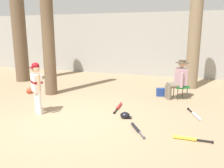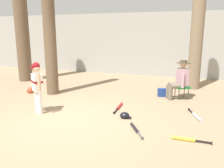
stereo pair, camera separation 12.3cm
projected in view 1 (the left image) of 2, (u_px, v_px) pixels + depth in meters
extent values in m
plane|color=#937A5B|center=(70.00, 120.00, 5.44)|extent=(60.00, 60.00, 0.00)
cube|color=#9E9E99|center=(134.00, 44.00, 11.10)|extent=(18.00, 0.36, 2.92)
cylinder|color=brown|center=(46.00, 2.00, 7.10)|extent=(0.39, 0.39, 5.85)
cone|color=brown|center=(52.00, 94.00, 7.74)|extent=(0.56, 0.56, 0.23)
cylinder|color=#7F6B51|center=(195.00, 26.00, 8.10)|extent=(0.44, 0.44, 4.44)
cone|color=#7F6B51|center=(190.00, 88.00, 8.59)|extent=(0.75, 0.75, 0.27)
cylinder|color=white|center=(39.00, 103.00, 5.74)|extent=(0.12, 0.12, 0.58)
cylinder|color=white|center=(37.00, 102.00, 5.88)|extent=(0.12, 0.12, 0.58)
cube|color=white|center=(37.00, 83.00, 5.70)|extent=(0.36, 0.34, 0.44)
cube|color=maroon|center=(37.00, 82.00, 5.69)|extent=(0.37, 0.35, 0.05)
sphere|color=tan|center=(36.00, 69.00, 5.62)|extent=(0.20, 0.20, 0.20)
sphere|color=maroon|center=(35.00, 66.00, 5.61)|extent=(0.19, 0.19, 0.19)
cube|color=maroon|center=(32.00, 68.00, 5.56)|extent=(0.17, 0.16, 0.02)
cylinder|color=tan|center=(39.00, 83.00, 5.49)|extent=(0.11, 0.11, 0.42)
cylinder|color=tan|center=(33.00, 85.00, 5.86)|extent=(0.11, 0.11, 0.40)
ellipsoid|color=#AD472D|center=(31.00, 91.00, 5.88)|extent=(0.23, 0.25, 0.18)
cube|color=#196B2D|center=(181.00, 86.00, 7.14)|extent=(0.54, 0.54, 0.06)
cylinder|color=#333338|center=(178.00, 94.00, 7.01)|extent=(0.02, 0.02, 0.38)
cylinder|color=#333338|center=(174.00, 91.00, 7.30)|extent=(0.02, 0.02, 0.38)
cylinder|color=#333338|center=(187.00, 93.00, 7.05)|extent=(0.02, 0.02, 0.38)
cylinder|color=#333338|center=(183.00, 91.00, 7.34)|extent=(0.02, 0.02, 0.38)
cylinder|color=#6B6051|center=(169.00, 93.00, 7.02)|extent=(0.13, 0.13, 0.43)
cylinder|color=#6B6051|center=(167.00, 91.00, 7.22)|extent=(0.13, 0.13, 0.43)
cylinder|color=#6B6051|center=(176.00, 86.00, 7.00)|extent=(0.42, 0.31, 0.15)
cylinder|color=#6B6051|center=(173.00, 84.00, 7.20)|extent=(0.42, 0.31, 0.15)
cube|color=#B28C99|center=(181.00, 77.00, 7.07)|extent=(0.38, 0.43, 0.52)
cylinder|color=#B28C99|center=(182.00, 80.00, 6.86)|extent=(0.12, 0.12, 0.46)
cylinder|color=#B28C99|center=(176.00, 77.00, 7.28)|extent=(0.12, 0.12, 0.46)
sphere|color=tan|center=(182.00, 64.00, 6.98)|extent=(0.22, 0.22, 0.22)
cylinder|color=#4C4233|center=(182.00, 63.00, 6.98)|extent=(0.40, 0.40, 0.02)
cylinder|color=#4C4233|center=(182.00, 61.00, 6.97)|extent=(0.20, 0.20, 0.09)
cube|color=navy|center=(162.00, 92.00, 7.45)|extent=(0.38, 0.27, 0.26)
cylinder|color=brown|center=(17.00, 9.00, 9.21)|extent=(0.55, 0.55, 5.87)
cone|color=brown|center=(23.00, 81.00, 9.85)|extent=(0.83, 0.83, 0.33)
cylinder|color=yellow|center=(185.00, 138.00, 4.43)|extent=(0.43, 0.07, 0.07)
cylinder|color=black|center=(205.00, 141.00, 4.31)|extent=(0.29, 0.03, 0.03)
cylinder|color=black|center=(213.00, 142.00, 4.27)|extent=(0.02, 0.06, 0.06)
cylinder|color=red|center=(119.00, 106.00, 6.36)|extent=(0.10, 0.49, 0.07)
cylinder|color=black|center=(116.00, 111.00, 5.97)|extent=(0.05, 0.33, 0.03)
cylinder|color=black|center=(114.00, 113.00, 5.82)|extent=(0.06, 0.02, 0.06)
cylinder|color=#B7BCC6|center=(197.00, 116.00, 5.58)|extent=(0.23, 0.47, 0.07)
cylinder|color=black|center=(190.00, 111.00, 5.97)|extent=(0.15, 0.31, 0.03)
cylinder|color=black|center=(188.00, 109.00, 6.12)|extent=(0.06, 0.03, 0.06)
cylinder|color=black|center=(135.00, 127.00, 4.92)|extent=(0.29, 0.40, 0.07)
cylinder|color=#4C4C51|center=(141.00, 135.00, 4.58)|extent=(0.18, 0.26, 0.03)
cylinder|color=#4C4C51|center=(144.00, 138.00, 4.44)|extent=(0.06, 0.04, 0.06)
ellipsoid|color=black|center=(125.00, 115.00, 5.54)|extent=(0.23, 0.21, 0.16)
cube|color=black|center=(129.00, 117.00, 5.52)|extent=(0.10, 0.12, 0.02)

